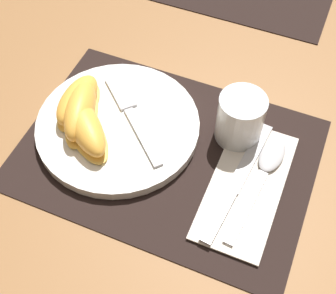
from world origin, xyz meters
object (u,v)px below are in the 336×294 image
knife (237,183)px  citrus_wedge_2 (84,125)px  plate (118,126)px  citrus_wedge_0 (78,101)px  citrus_wedge_1 (80,112)px  fork (131,111)px  spoon (265,168)px  juice_glass (240,120)px

knife → citrus_wedge_2: (-0.23, -0.01, 0.03)m
plate → citrus_wedge_2: bearing=-134.6°
citrus_wedge_0 → citrus_wedge_2: (0.03, -0.04, 0.00)m
citrus_wedge_1 → knife: bearing=-2.0°
plate → fork: (0.01, 0.03, 0.01)m
citrus_wedge_1 → citrus_wedge_0: bearing=129.7°
knife → citrus_wedge_0: size_ratio=2.07×
knife → spoon: bearing=51.0°
citrus_wedge_1 → citrus_wedge_2: 0.03m
juice_glass → spoon: 0.08m
plate → spoon: (0.23, 0.01, -0.00)m
knife → fork: 0.20m
citrus_wedge_0 → citrus_wedge_2: size_ratio=0.80×
citrus_wedge_0 → fork: bearing=16.8°
citrus_wedge_2 → fork: bearing=53.3°
spoon → fork: bearing=176.6°
plate → citrus_wedge_0: 0.07m
juice_glass → citrus_wedge_0: size_ratio=0.75×
juice_glass → citrus_wedge_0: (-0.24, -0.06, -0.00)m
citrus_wedge_0 → citrus_wedge_2: 0.05m
citrus_wedge_1 → citrus_wedge_2: bearing=-50.1°
citrus_wedge_0 → citrus_wedge_1: bearing=-50.3°
citrus_wedge_1 → citrus_wedge_2: (0.02, -0.02, -0.00)m
citrus_wedge_0 → citrus_wedge_2: citrus_wedge_2 is taller
plate → juice_glass: 0.18m
spoon → fork: (-0.22, 0.01, 0.01)m
plate → fork: fork is taller
knife → citrus_wedge_2: size_ratio=1.65×
citrus_wedge_0 → citrus_wedge_1: citrus_wedge_1 is taller
knife → fork: (-0.19, 0.05, 0.01)m
knife → citrus_wedge_2: citrus_wedge_2 is taller
citrus_wedge_2 → juice_glass: bearing=24.8°
knife → plate: bearing=172.7°
spoon → citrus_wedge_2: bearing=-169.6°
knife → citrus_wedge_2: 0.24m
fork → citrus_wedge_0: size_ratio=1.41×
plate → juice_glass: bearing=19.2°
juice_glass → spoon: (0.06, -0.05, -0.03)m
citrus_wedge_1 → spoon: bearing=6.0°
knife → citrus_wedge_1: citrus_wedge_1 is taller
juice_glass → citrus_wedge_1: size_ratio=0.64×
juice_glass → citrus_wedge_1: juice_glass is taller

